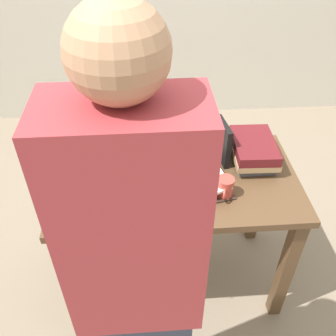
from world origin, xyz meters
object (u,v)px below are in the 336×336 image
(open_book, at_px, (163,182))
(book_stack_tall, at_px, (253,150))
(reading_lamp, at_px, (95,90))
(person_reader, at_px, (139,296))
(pencil, at_px, (152,221))
(coffee_mug, at_px, (225,187))
(book_standing_upright, at_px, (223,142))

(open_book, distance_m, book_stack_tall, 0.46)
(reading_lamp, xyz_separation_m, person_reader, (0.16, -0.79, -0.28))
(pencil, bearing_deg, coffee_mug, 22.23)
(book_standing_upright, bearing_deg, open_book, -157.16)
(book_standing_upright, xyz_separation_m, reading_lamp, (-0.56, 0.01, 0.29))
(book_standing_upright, relative_size, coffee_mug, 1.96)
(book_stack_tall, distance_m, person_reader, 0.93)
(book_stack_tall, xyz_separation_m, pencil, (-0.49, -0.36, -0.06))
(book_stack_tall, relative_size, coffee_mug, 2.79)
(open_book, height_order, person_reader, person_reader)
(open_book, height_order, coffee_mug, coffee_mug)
(open_book, bearing_deg, book_stack_tall, 7.11)
(book_standing_upright, xyz_separation_m, coffee_mug, (-0.03, -0.26, -0.05))
(book_standing_upright, distance_m, coffee_mug, 0.26)
(book_standing_upright, height_order, person_reader, person_reader)
(reading_lamp, bearing_deg, coffee_mug, -26.61)
(person_reader, bearing_deg, pencil, -97.56)
(person_reader, bearing_deg, coffee_mug, -125.46)
(book_stack_tall, distance_m, coffee_mug, 0.29)
(open_book, distance_m, pencil, 0.22)
(coffee_mug, relative_size, person_reader, 0.06)
(person_reader, bearing_deg, book_stack_tall, -126.18)
(person_reader, bearing_deg, reading_lamp, -78.54)
(book_stack_tall, height_order, book_standing_upright, book_standing_upright)
(coffee_mug, bearing_deg, person_reader, -125.46)
(pencil, bearing_deg, book_stack_tall, 35.86)
(pencil, bearing_deg, person_reader, -97.56)
(reading_lamp, relative_size, pencil, 3.63)
(book_stack_tall, bearing_deg, person_reader, -126.18)
(open_book, relative_size, pencil, 4.47)
(coffee_mug, xyz_separation_m, pencil, (-0.32, -0.13, -0.04))
(open_book, distance_m, person_reader, 0.61)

